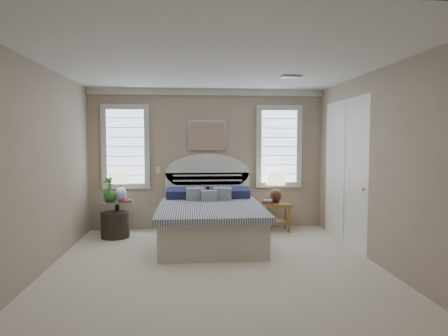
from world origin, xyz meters
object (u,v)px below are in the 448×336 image
(side_table_left, at_px, (117,214))
(lamp_right, at_px, (276,184))
(nightstand_right, at_px, (277,211))
(floor_pot, at_px, (115,225))
(lamp_left, at_px, (121,182))
(bed, at_px, (210,219))

(side_table_left, bearing_deg, lamp_right, 3.32)
(nightstand_right, relative_size, floor_pot, 1.07)
(floor_pot, height_order, lamp_left, lamp_left)
(side_table_left, bearing_deg, nightstand_right, 1.94)
(side_table_left, xyz_separation_m, floor_pot, (-0.02, -0.15, -0.16))
(floor_pot, bearing_deg, side_table_left, 84.14)
(nightstand_right, distance_m, floor_pot, 2.98)
(bed, bearing_deg, floor_pot, 165.29)
(nightstand_right, xyz_separation_m, lamp_right, (-0.01, 0.07, 0.51))
(floor_pot, xyz_separation_m, lamp_left, (0.09, 0.10, 0.75))
(nightstand_right, bearing_deg, lamp_left, -176.98)
(floor_pot, bearing_deg, lamp_left, 48.31)
(side_table_left, bearing_deg, floor_pot, -95.86)
(nightstand_right, distance_m, lamp_right, 0.52)
(nightstand_right, height_order, lamp_left, lamp_left)
(bed, distance_m, floor_pot, 1.73)
(bed, height_order, lamp_left, bed)
(bed, height_order, side_table_left, bed)
(lamp_left, bearing_deg, floor_pot, -131.69)
(side_table_left, height_order, floor_pot, side_table_left)
(floor_pot, relative_size, lamp_right, 0.82)
(floor_pot, bearing_deg, nightstand_right, 4.91)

